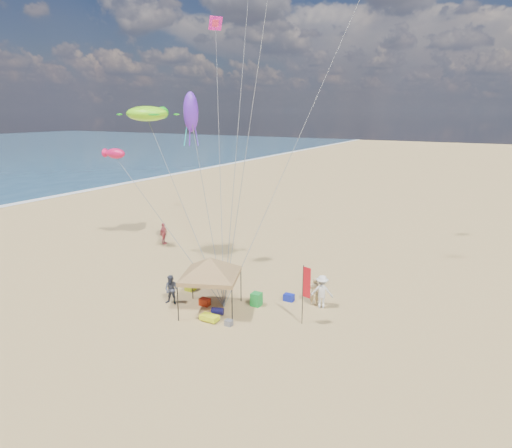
% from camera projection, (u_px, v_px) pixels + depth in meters
% --- Properties ---
extents(ground, '(280.00, 280.00, 0.00)m').
position_uv_depth(ground, '(227.00, 313.00, 22.37)').
color(ground, tan).
rests_on(ground, ground).
extents(canopy_tent, '(4.98, 4.98, 3.31)m').
position_uv_depth(canopy_tent, '(210.00, 259.00, 22.02)').
color(canopy_tent, black).
rests_on(canopy_tent, ground).
extents(feather_flag, '(0.44, 0.14, 2.97)m').
position_uv_depth(feather_flag, '(306.00, 286.00, 20.71)').
color(feather_flag, black).
rests_on(feather_flag, ground).
extents(cooler_red, '(0.54, 0.38, 0.38)m').
position_uv_depth(cooler_red, '(205.00, 302.00, 23.27)').
color(cooler_red, '#AA250D').
rests_on(cooler_red, ground).
extents(cooler_blue, '(0.54, 0.38, 0.38)m').
position_uv_depth(cooler_blue, '(289.00, 297.00, 23.82)').
color(cooler_blue, '#13209F').
rests_on(cooler_blue, ground).
extents(bag_navy, '(0.69, 0.54, 0.36)m').
position_uv_depth(bag_navy, '(218.00, 311.00, 22.22)').
color(bag_navy, '#0F0D39').
rests_on(bag_navy, ground).
extents(bag_orange, '(0.54, 0.69, 0.36)m').
position_uv_depth(bag_orange, '(219.00, 284.00, 25.72)').
color(bag_orange, red).
rests_on(bag_orange, ground).
extents(chair_green, '(0.50, 0.50, 0.70)m').
position_uv_depth(chair_green, '(256.00, 299.00, 23.20)').
color(chair_green, '#198B31').
rests_on(chair_green, ground).
extents(chair_yellow, '(0.50, 0.50, 0.70)m').
position_uv_depth(chair_yellow, '(190.00, 284.00, 25.19)').
color(chair_yellow, '#BCD517').
rests_on(chair_yellow, ground).
extents(crate_grey, '(0.34, 0.30, 0.28)m').
position_uv_depth(crate_grey, '(229.00, 323.00, 21.08)').
color(crate_grey, slate).
rests_on(crate_grey, ground).
extents(beach_cart, '(0.90, 0.50, 0.24)m').
position_uv_depth(beach_cart, '(209.00, 317.00, 21.50)').
color(beach_cart, '#D3E519').
rests_on(beach_cart, ground).
extents(person_near_a, '(0.67, 0.57, 1.54)m').
position_uv_depth(person_near_a, '(314.00, 291.00, 23.14)').
color(person_near_a, tan).
rests_on(person_near_a, ground).
extents(person_near_b, '(0.90, 0.78, 1.59)m').
position_uv_depth(person_near_b, '(172.00, 290.00, 23.30)').
color(person_near_b, '#353848').
rests_on(person_near_b, ground).
extents(person_near_c, '(1.28, 0.97, 1.76)m').
position_uv_depth(person_near_c, '(322.00, 292.00, 22.85)').
color(person_near_c, silver).
rests_on(person_near_c, ground).
extents(person_far_a, '(0.57, 1.03, 1.67)m').
position_uv_depth(person_far_a, '(164.00, 233.00, 33.88)').
color(person_far_a, '#B5454C').
rests_on(person_far_a, ground).
extents(turtle_kite, '(3.38, 2.94, 0.97)m').
position_uv_depth(turtle_kite, '(147.00, 114.00, 28.88)').
color(turtle_kite, '#84FE17').
rests_on(turtle_kite, ground).
extents(fish_kite, '(1.78, 1.21, 0.72)m').
position_uv_depth(fish_kite, '(116.00, 153.00, 30.99)').
color(fish_kite, '#DA1350').
rests_on(fish_kite, ground).
extents(squid_kite, '(1.18, 1.18, 2.37)m').
position_uv_depth(squid_kite, '(191.00, 112.00, 26.71)').
color(squid_kite, '#6324D0').
rests_on(squid_kite, ground).
extents(stunt_kite_pink, '(1.02, 1.15, 0.98)m').
position_uv_depth(stunt_kite_pink, '(215.00, 23.00, 35.48)').
color(stunt_kite_pink, '#FA1AAF').
rests_on(stunt_kite_pink, ground).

